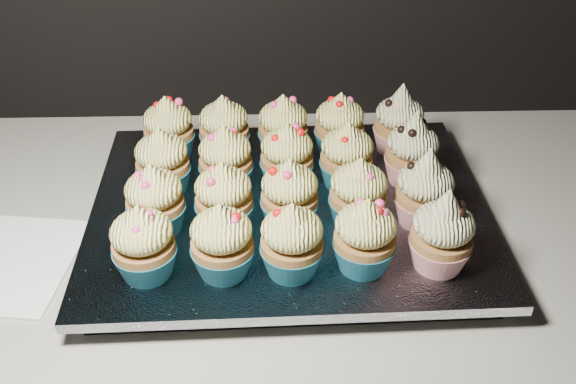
# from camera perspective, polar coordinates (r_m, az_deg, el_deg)

# --- Properties ---
(worktop) EXTENTS (2.44, 0.64, 0.04)m
(worktop) POSITION_cam_1_polar(r_m,az_deg,el_deg) (0.76, -12.68, -5.82)
(worktop) COLOR beige
(worktop) RESTS_ON cabinet
(napkin) EXTENTS (0.17, 0.17, 0.00)m
(napkin) POSITION_cam_1_polar(r_m,az_deg,el_deg) (0.77, -24.19, -5.74)
(napkin) COLOR white
(napkin) RESTS_ON worktop
(baking_tray) EXTENTS (0.42, 0.32, 0.02)m
(baking_tray) POSITION_cam_1_polar(r_m,az_deg,el_deg) (0.75, 0.00, -2.41)
(baking_tray) COLOR black
(baking_tray) RESTS_ON worktop
(foil_lining) EXTENTS (0.45, 0.36, 0.01)m
(foil_lining) POSITION_cam_1_polar(r_m,az_deg,el_deg) (0.74, 0.00, -1.38)
(foil_lining) COLOR silver
(foil_lining) RESTS_ON baking_tray
(cupcake_0) EXTENTS (0.06, 0.06, 0.08)m
(cupcake_0) POSITION_cam_1_polar(r_m,az_deg,el_deg) (0.64, -12.74, -4.51)
(cupcake_0) COLOR #1C6C86
(cupcake_0) RESTS_ON foil_lining
(cupcake_1) EXTENTS (0.06, 0.06, 0.08)m
(cupcake_1) POSITION_cam_1_polar(r_m,az_deg,el_deg) (0.63, -5.88, -4.46)
(cupcake_1) COLOR #1C6C86
(cupcake_1) RESTS_ON foil_lining
(cupcake_2) EXTENTS (0.06, 0.06, 0.08)m
(cupcake_2) POSITION_cam_1_polar(r_m,az_deg,el_deg) (0.62, 0.35, -4.42)
(cupcake_2) COLOR #1C6C86
(cupcake_2) RESTS_ON foil_lining
(cupcake_3) EXTENTS (0.06, 0.06, 0.08)m
(cupcake_3) POSITION_cam_1_polar(r_m,az_deg,el_deg) (0.63, 6.84, -3.98)
(cupcake_3) COLOR #1C6C86
(cupcake_3) RESTS_ON foil_lining
(cupcake_4) EXTENTS (0.06, 0.06, 0.10)m
(cupcake_4) POSITION_cam_1_polar(r_m,az_deg,el_deg) (0.65, 13.54, -3.66)
(cupcake_4) COLOR #A3161C
(cupcake_4) RESTS_ON foil_lining
(cupcake_5) EXTENTS (0.06, 0.06, 0.08)m
(cupcake_5) POSITION_cam_1_polar(r_m,az_deg,el_deg) (0.69, -11.74, -0.77)
(cupcake_5) COLOR #1C6C86
(cupcake_5) RESTS_ON foil_lining
(cupcake_6) EXTENTS (0.06, 0.06, 0.08)m
(cupcake_6) POSITION_cam_1_polar(r_m,az_deg,el_deg) (0.68, -5.73, -0.57)
(cupcake_6) COLOR #1C6C86
(cupcake_6) RESTS_ON foil_lining
(cupcake_7) EXTENTS (0.06, 0.06, 0.08)m
(cupcake_7) POSITION_cam_1_polar(r_m,az_deg,el_deg) (0.68, 0.14, -0.33)
(cupcake_7) COLOR #1C6C86
(cupcake_7) RESTS_ON foil_lining
(cupcake_8) EXTENTS (0.06, 0.06, 0.08)m
(cupcake_8) POSITION_cam_1_polar(r_m,az_deg,el_deg) (0.69, 6.26, -0.20)
(cupcake_8) COLOR #1C6C86
(cupcake_8) RESTS_ON foil_lining
(cupcake_9) EXTENTS (0.06, 0.06, 0.10)m
(cupcake_9) POSITION_cam_1_polar(r_m,az_deg,el_deg) (0.70, 12.04, 0.06)
(cupcake_9) COLOR #A3161C
(cupcake_9) RESTS_ON foil_lining
(cupcake_10) EXTENTS (0.06, 0.06, 0.08)m
(cupcake_10) POSITION_cam_1_polar(r_m,az_deg,el_deg) (0.75, -11.09, 2.60)
(cupcake_10) COLOR #1C6C86
(cupcake_10) RESTS_ON foil_lining
(cupcake_11) EXTENTS (0.06, 0.06, 0.08)m
(cupcake_11) POSITION_cam_1_polar(r_m,az_deg,el_deg) (0.74, -5.57, 2.83)
(cupcake_11) COLOR #1C6C86
(cupcake_11) RESTS_ON foil_lining
(cupcake_12) EXTENTS (0.06, 0.06, 0.08)m
(cupcake_12) POSITION_cam_1_polar(r_m,az_deg,el_deg) (0.75, -0.09, 3.12)
(cupcake_12) COLOR #1C6C86
(cupcake_12) RESTS_ON foil_lining
(cupcake_13) EXTENTS (0.06, 0.06, 0.08)m
(cupcake_13) POSITION_cam_1_polar(r_m,az_deg,el_deg) (0.75, 5.23, 3.12)
(cupcake_13) COLOR #1C6C86
(cupcake_13) RESTS_ON foil_lining
(cupcake_14) EXTENTS (0.06, 0.06, 0.10)m
(cupcake_14) POSITION_cam_1_polar(r_m,az_deg,el_deg) (0.77, 10.97, 3.52)
(cupcake_14) COLOR #A3161C
(cupcake_14) RESTS_ON foil_lining
(cupcake_15) EXTENTS (0.06, 0.06, 0.08)m
(cupcake_15) POSITION_cam_1_polar(r_m,az_deg,el_deg) (0.81, -10.57, 5.47)
(cupcake_15) COLOR #1C6C86
(cupcake_15) RESTS_ON foil_lining
(cupcake_16) EXTENTS (0.06, 0.06, 0.08)m
(cupcake_16) POSITION_cam_1_polar(r_m,az_deg,el_deg) (0.80, -5.70, 5.62)
(cupcake_16) COLOR #1C6C86
(cupcake_16) RESTS_ON foil_lining
(cupcake_17) EXTENTS (0.06, 0.06, 0.08)m
(cupcake_17) POSITION_cam_1_polar(r_m,az_deg,el_deg) (0.80, -0.44, 5.73)
(cupcake_17) COLOR #1C6C86
(cupcake_17) RESTS_ON foil_lining
(cupcake_18) EXTENTS (0.06, 0.06, 0.08)m
(cupcake_18) POSITION_cam_1_polar(r_m,az_deg,el_deg) (0.81, 4.60, 5.87)
(cupcake_18) COLOR #1C6C86
(cupcake_18) RESTS_ON foil_lining
(cupcake_19) EXTENTS (0.06, 0.06, 0.10)m
(cupcake_19) POSITION_cam_1_polar(r_m,az_deg,el_deg) (0.82, 9.84, 6.10)
(cupcake_19) COLOR #A3161C
(cupcake_19) RESTS_ON foil_lining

